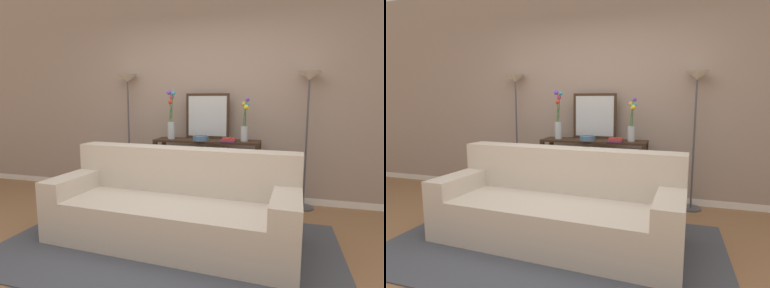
# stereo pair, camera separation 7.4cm
# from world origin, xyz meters

# --- Properties ---
(ground_plane) EXTENTS (16.00, 16.00, 0.02)m
(ground_plane) POSITION_xyz_m (0.00, 0.00, -0.01)
(ground_plane) COLOR #936B47
(back_wall) EXTENTS (12.00, 0.15, 3.00)m
(back_wall) POSITION_xyz_m (0.00, 2.02, 1.50)
(back_wall) COLOR white
(back_wall) RESTS_ON ground
(area_rug) EXTENTS (3.11, 1.84, 0.01)m
(area_rug) POSITION_xyz_m (-0.05, 0.33, 0.01)
(area_rug) COLOR #474C56
(area_rug) RESTS_ON ground
(couch) EXTENTS (2.40, 1.03, 0.88)m
(couch) POSITION_xyz_m (-0.04, 0.49, 0.31)
(couch) COLOR beige
(couch) RESTS_ON ground
(console_table) EXTENTS (1.38, 0.37, 0.86)m
(console_table) POSITION_xyz_m (0.01, 1.66, 0.59)
(console_table) COLOR #382619
(console_table) RESTS_ON ground
(floor_lamp_left) EXTENTS (0.28, 0.28, 1.73)m
(floor_lamp_left) POSITION_xyz_m (-1.19, 1.79, 1.36)
(floor_lamp_left) COLOR #4C4C51
(floor_lamp_left) RESTS_ON ground
(floor_lamp_right) EXTENTS (0.28, 0.28, 1.71)m
(floor_lamp_right) POSITION_xyz_m (1.25, 1.79, 1.35)
(floor_lamp_right) COLOR #4C4C51
(floor_lamp_right) RESTS_ON ground
(wall_mirror) EXTENTS (0.59, 0.02, 0.61)m
(wall_mirror) POSITION_xyz_m (-0.01, 1.81, 1.16)
(wall_mirror) COLOR #382619
(wall_mirror) RESTS_ON console_table
(vase_tall_flowers) EXTENTS (0.12, 0.12, 0.65)m
(vase_tall_flowers) POSITION_xyz_m (-0.47, 1.64, 1.09)
(vase_tall_flowers) COLOR silver
(vase_tall_flowers) RESTS_ON console_table
(vase_short_flowers) EXTENTS (0.10, 0.12, 0.55)m
(vase_short_flowers) POSITION_xyz_m (0.51, 1.65, 1.08)
(vase_short_flowers) COLOR silver
(vase_short_flowers) RESTS_ON console_table
(fruit_bowl) EXTENTS (0.20, 0.20, 0.07)m
(fruit_bowl) POSITION_xyz_m (-0.04, 1.54, 0.89)
(fruit_bowl) COLOR #4C7093
(fruit_bowl) RESTS_ON console_table
(book_stack) EXTENTS (0.18, 0.15, 0.05)m
(book_stack) POSITION_xyz_m (0.32, 1.54, 0.88)
(book_stack) COLOR #6B3360
(book_stack) RESTS_ON console_table
(book_row_under_console) EXTENTS (0.41, 0.18, 0.13)m
(book_row_under_console) POSITION_xyz_m (-0.34, 1.66, 0.06)
(book_row_under_console) COLOR #B77F33
(book_row_under_console) RESTS_ON ground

